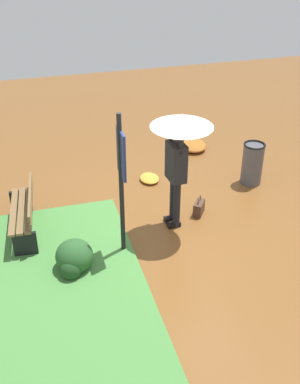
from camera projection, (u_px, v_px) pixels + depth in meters
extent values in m
plane|color=brown|center=(170.00, 228.00, 8.03)|extent=(18.00, 18.00, 0.00)
cube|color=#47843D|center=(2.00, 315.00, 6.29)|extent=(4.80, 4.00, 0.05)
cylinder|color=black|center=(173.00, 199.00, 8.00)|extent=(0.12, 0.12, 0.86)
cylinder|color=black|center=(177.00, 205.00, 7.85)|extent=(0.12, 0.12, 0.86)
cube|color=black|center=(170.00, 219.00, 8.19)|extent=(0.13, 0.23, 0.08)
cube|color=black|center=(174.00, 225.00, 8.04)|extent=(0.13, 0.23, 0.08)
cube|color=#232328|center=(176.00, 162.00, 7.54)|extent=(0.40, 0.27, 0.64)
sphere|color=#8C664C|center=(177.00, 135.00, 7.30)|extent=(0.20, 0.20, 0.20)
ellipsoid|color=black|center=(177.00, 133.00, 7.29)|extent=(0.20, 0.20, 0.15)
cylinder|color=#232328|center=(171.00, 144.00, 7.60)|extent=(0.18, 0.13, 0.18)
cylinder|color=#232328|center=(171.00, 140.00, 7.52)|extent=(0.24, 0.11, 0.33)
cube|color=black|center=(174.00, 134.00, 7.38)|extent=(0.07, 0.02, 0.14)
cylinder|color=#232328|center=(180.00, 153.00, 7.28)|extent=(0.11, 0.10, 0.09)
cylinder|color=#232328|center=(181.00, 147.00, 7.25)|extent=(0.10, 0.09, 0.23)
cylinder|color=#A5A5AD|center=(182.00, 127.00, 7.10)|extent=(0.02, 0.02, 0.41)
cone|color=silver|center=(182.00, 121.00, 7.05)|extent=(0.96, 0.96, 0.16)
sphere|color=#A5A5AD|center=(182.00, 114.00, 6.99)|extent=(0.02, 0.02, 0.02)
cylinder|color=black|center=(121.00, 188.00, 6.91)|extent=(0.07, 0.07, 2.30)
cube|color=navy|center=(121.00, 154.00, 6.63)|extent=(0.44, 0.04, 0.70)
cube|color=red|center=(123.00, 153.00, 6.63)|extent=(0.38, 0.01, 0.64)
cube|color=#4C3323|center=(199.00, 208.00, 8.34)|extent=(0.33, 0.29, 0.24)
torus|color=#4C3323|center=(199.00, 200.00, 8.26)|extent=(0.15, 0.12, 0.18)
cube|color=black|center=(21.00, 202.00, 8.32)|extent=(0.09, 0.36, 0.44)
cube|color=black|center=(25.00, 245.00, 7.26)|extent=(0.09, 0.36, 0.44)
cube|color=brown|center=(13.00, 211.00, 7.64)|extent=(1.40, 0.22, 0.04)
cube|color=brown|center=(21.00, 210.00, 7.67)|extent=(1.40, 0.22, 0.04)
cube|color=brown|center=(29.00, 209.00, 7.69)|extent=(1.40, 0.22, 0.04)
cube|color=brown|center=(31.00, 203.00, 7.65)|extent=(1.40, 0.16, 0.10)
cube|color=brown|center=(30.00, 196.00, 7.58)|extent=(1.40, 0.16, 0.10)
cylinder|color=#4C4C51|center=(252.00, 164.00, 9.15)|extent=(0.40, 0.40, 0.80)
torus|color=black|center=(255.00, 145.00, 8.94)|extent=(0.42, 0.42, 0.04)
ellipsoid|color=#285628|center=(74.00, 256.00, 6.99)|extent=(0.55, 0.55, 0.50)
ellipsoid|color=#1E421E|center=(71.00, 268.00, 6.87)|extent=(0.33, 0.33, 0.33)
ellipsoid|color=#A86023|center=(192.00, 145.00, 10.64)|extent=(0.76, 0.61, 0.17)
ellipsoid|color=gold|center=(149.00, 178.00, 9.39)|extent=(0.47, 0.37, 0.10)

